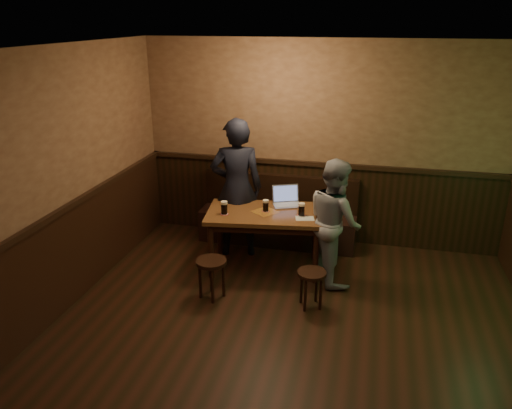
{
  "coord_description": "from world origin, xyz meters",
  "views": [
    {
      "loc": [
        0.71,
        -3.71,
        3.07
      ],
      "look_at": [
        -0.64,
        1.82,
        0.9
      ],
      "focal_mm": 35.0,
      "sensor_mm": 36.0,
      "label": 1
    }
  ],
  "objects_px": {
    "stool_right": "(311,279)",
    "pint_mid": "(266,206)",
    "stool_left": "(211,268)",
    "person_suit": "(237,188)",
    "pint_right": "(301,209)",
    "pint_left": "(224,208)",
    "pub_table": "(265,219)",
    "laptop": "(286,200)",
    "bench": "(278,221)",
    "person_grey": "(335,221)"
  },
  "relations": [
    {
      "from": "stool_left",
      "to": "stool_right",
      "type": "xyz_separation_m",
      "value": [
        1.13,
        0.07,
        -0.03
      ]
    },
    {
      "from": "stool_left",
      "to": "pint_left",
      "type": "relative_size",
      "value": 2.84
    },
    {
      "from": "laptop",
      "to": "person_suit",
      "type": "bearing_deg",
      "value": 156.78
    },
    {
      "from": "stool_right",
      "to": "person_suit",
      "type": "bearing_deg",
      "value": 136.35
    },
    {
      "from": "stool_right",
      "to": "person_grey",
      "type": "bearing_deg",
      "value": 76.83
    },
    {
      "from": "stool_right",
      "to": "stool_left",
      "type": "bearing_deg",
      "value": -176.43
    },
    {
      "from": "stool_right",
      "to": "laptop",
      "type": "xyz_separation_m",
      "value": [
        -0.49,
        1.1,
        0.49
      ]
    },
    {
      "from": "bench",
      "to": "pint_right",
      "type": "relative_size",
      "value": 13.41
    },
    {
      "from": "pub_table",
      "to": "person_suit",
      "type": "relative_size",
      "value": 0.82
    },
    {
      "from": "stool_left",
      "to": "person_suit",
      "type": "xyz_separation_m",
      "value": [
        -0.03,
        1.18,
        0.56
      ]
    },
    {
      "from": "pint_left",
      "to": "pint_mid",
      "type": "xyz_separation_m",
      "value": [
        0.47,
        0.21,
        -0.01
      ]
    },
    {
      "from": "laptop",
      "to": "pint_right",
      "type": "bearing_deg",
      "value": -76.2
    },
    {
      "from": "pub_table",
      "to": "person_grey",
      "type": "height_order",
      "value": "person_grey"
    },
    {
      "from": "stool_left",
      "to": "pint_right",
      "type": "distance_m",
      "value": 1.31
    },
    {
      "from": "stool_left",
      "to": "laptop",
      "type": "height_order",
      "value": "laptop"
    },
    {
      "from": "pub_table",
      "to": "person_grey",
      "type": "bearing_deg",
      "value": -13.73
    },
    {
      "from": "pint_left",
      "to": "laptop",
      "type": "height_order",
      "value": "laptop"
    },
    {
      "from": "bench",
      "to": "laptop",
      "type": "relative_size",
      "value": 5.2
    },
    {
      "from": "bench",
      "to": "stool_left",
      "type": "xyz_separation_m",
      "value": [
        -0.43,
        -1.69,
        0.07
      ]
    },
    {
      "from": "laptop",
      "to": "person_grey",
      "type": "distance_m",
      "value": 0.77
    },
    {
      "from": "stool_right",
      "to": "pint_left",
      "type": "distance_m",
      "value": 1.41
    },
    {
      "from": "pint_left",
      "to": "stool_left",
      "type": "bearing_deg",
      "value": -86.4
    },
    {
      "from": "pub_table",
      "to": "stool_left",
      "type": "bearing_deg",
      "value": -124.78
    },
    {
      "from": "bench",
      "to": "pub_table",
      "type": "xyz_separation_m",
      "value": [
        -0.0,
        -0.83,
        0.36
      ]
    },
    {
      "from": "stool_left",
      "to": "person_grey",
      "type": "bearing_deg",
      "value": 30.74
    },
    {
      "from": "stool_right",
      "to": "pint_mid",
      "type": "relative_size",
      "value": 2.87
    },
    {
      "from": "pint_left",
      "to": "laptop",
      "type": "bearing_deg",
      "value": 36.68
    },
    {
      "from": "laptop",
      "to": "person_grey",
      "type": "bearing_deg",
      "value": -54.07
    },
    {
      "from": "stool_left",
      "to": "person_suit",
      "type": "height_order",
      "value": "person_suit"
    },
    {
      "from": "stool_right",
      "to": "pint_left",
      "type": "bearing_deg",
      "value": 153.16
    },
    {
      "from": "pub_table",
      "to": "laptop",
      "type": "bearing_deg",
      "value": 48.44
    },
    {
      "from": "stool_left",
      "to": "pint_right",
      "type": "bearing_deg",
      "value": 43.35
    },
    {
      "from": "stool_right",
      "to": "pint_mid",
      "type": "distance_m",
      "value": 1.18
    },
    {
      "from": "stool_left",
      "to": "person_grey",
      "type": "height_order",
      "value": "person_grey"
    },
    {
      "from": "pint_left",
      "to": "laptop",
      "type": "distance_m",
      "value": 0.85
    },
    {
      "from": "bench",
      "to": "pub_table",
      "type": "bearing_deg",
      "value": -90.0
    },
    {
      "from": "pint_right",
      "to": "person_grey",
      "type": "distance_m",
      "value": 0.43
    },
    {
      "from": "laptop",
      "to": "person_grey",
      "type": "xyz_separation_m",
      "value": [
        0.66,
        -0.4,
        -0.07
      ]
    },
    {
      "from": "bench",
      "to": "pint_mid",
      "type": "relative_size",
      "value": 14.48
    },
    {
      "from": "pint_mid",
      "to": "pint_right",
      "type": "relative_size",
      "value": 0.93
    },
    {
      "from": "stool_left",
      "to": "person_suit",
      "type": "bearing_deg",
      "value": 91.32
    },
    {
      "from": "bench",
      "to": "person_suit",
      "type": "xyz_separation_m",
      "value": [
        -0.46,
        -0.51,
        0.62
      ]
    },
    {
      "from": "pint_left",
      "to": "laptop",
      "type": "relative_size",
      "value": 0.39
    },
    {
      "from": "person_suit",
      "to": "person_grey",
      "type": "relative_size",
      "value": 1.22
    },
    {
      "from": "pint_right",
      "to": "person_grey",
      "type": "xyz_separation_m",
      "value": [
        0.41,
        -0.07,
        -0.09
      ]
    },
    {
      "from": "pub_table",
      "to": "pint_left",
      "type": "xyz_separation_m",
      "value": [
        -0.47,
        -0.19,
        0.19
      ]
    },
    {
      "from": "pint_left",
      "to": "pint_right",
      "type": "distance_m",
      "value": 0.95
    },
    {
      "from": "pint_mid",
      "to": "laptop",
      "type": "height_order",
      "value": "laptop"
    },
    {
      "from": "laptop",
      "to": "pub_table",
      "type": "bearing_deg",
      "value": -146.21
    },
    {
      "from": "bench",
      "to": "stool_right",
      "type": "distance_m",
      "value": 1.76
    }
  ]
}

